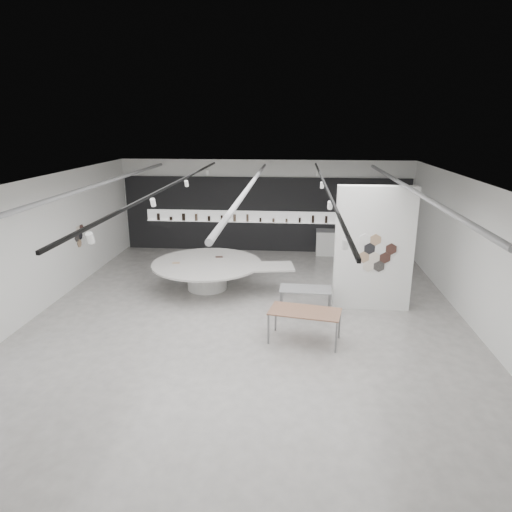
# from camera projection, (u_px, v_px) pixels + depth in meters

# --- Properties ---
(room) EXTENTS (12.02, 14.02, 3.82)m
(room) POSITION_uv_depth(u_px,v_px,m) (245.00, 246.00, 12.26)
(room) COLOR #A5A09B
(room) RESTS_ON ground
(back_wall_display) EXTENTS (11.80, 0.27, 3.10)m
(back_wall_display) POSITION_uv_depth(u_px,v_px,m) (263.00, 215.00, 19.03)
(back_wall_display) COLOR black
(back_wall_display) RESTS_ON ground
(partition_column) EXTENTS (2.20, 0.38, 3.60)m
(partition_column) POSITION_uv_depth(u_px,v_px,m) (374.00, 249.00, 13.00)
(partition_column) COLOR white
(partition_column) RESTS_ON ground
(display_island) EXTENTS (4.89, 4.04, 0.91)m
(display_island) POSITION_uv_depth(u_px,v_px,m) (209.00, 272.00, 14.86)
(display_island) COLOR white
(display_island) RESTS_ON ground
(sample_table_wood) EXTENTS (1.87, 1.18, 0.81)m
(sample_table_wood) POSITION_uv_depth(u_px,v_px,m) (305.00, 313.00, 11.23)
(sample_table_wood) COLOR brown
(sample_table_wood) RESTS_ON ground
(sample_table_stone) EXTENTS (1.48, 0.79, 0.75)m
(sample_table_stone) POSITION_uv_depth(u_px,v_px,m) (305.00, 291.00, 12.93)
(sample_table_stone) COLOR gray
(sample_table_stone) RESTS_ON ground
(kitchen_counter) EXTENTS (1.82, 0.75, 1.42)m
(kitchen_counter) POSITION_uv_depth(u_px,v_px,m) (338.00, 243.00, 18.70)
(kitchen_counter) COLOR white
(kitchen_counter) RESTS_ON ground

